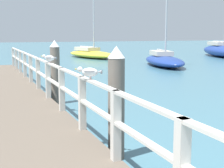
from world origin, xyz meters
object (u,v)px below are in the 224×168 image
dock_piling_far (55,72)px  seagull_background (49,58)px  boat_0 (164,60)px  dock_piling_near (116,103)px  boat_5 (91,54)px  boat_4 (222,50)px  seagull_foreground (89,72)px

dock_piling_far → seagull_background: bearing=-109.3°
dock_piling_far → boat_0: size_ratio=0.27×
dock_piling_near → seagull_background: bearing=96.0°
boat_5 → seagull_background: bearing=54.8°
seagull_background → dock_piling_far: bearing=27.2°
boat_0 → dock_piling_near: bearing=71.5°
seagull_background → boat_4: size_ratio=0.04×
seagull_background → boat_5: (7.39, 18.69, -1.12)m
seagull_background → boat_5: size_ratio=0.05×
dock_piling_far → boat_0: 12.81m
dock_piling_near → boat_0: bearing=56.4°
dock_piling_far → dock_piling_near: bearing=-90.0°
boat_5 → boat_4: bearing=151.0°
seagull_foreground → seagull_background: 3.40m
boat_0 → boat_5: boat_5 is taller
dock_piling_near → seagull_foreground: (-0.39, 0.25, 0.52)m
dock_piling_near → boat_0: 16.49m
dock_piling_near → seagull_foreground: dock_piling_near is taller
seagull_foreground → boat_5: bearing=17.0°
boat_0 → boat_5: size_ratio=0.95×
seagull_background → dock_piling_near: bearing=-127.5°
dock_piling_near → boat_5: bearing=72.6°
dock_piling_near → boat_0: size_ratio=0.27×
seagull_background → boat_0: bearing=3.1°
boat_0 → dock_piling_far: bearing=59.6°
dock_piling_far → seagull_background: 1.28m
seagull_foreground → boat_4: 26.77m
dock_piling_far → boat_5: size_ratio=0.26×
seagull_background → boat_5: boat_5 is taller
dock_piling_near → boat_0: (9.13, 13.72, -0.58)m
dock_piling_near → boat_4: size_ratio=0.21×
boat_0 → boat_5: bearing=-61.0°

